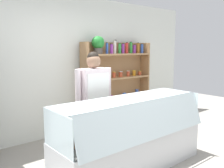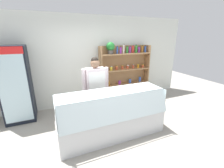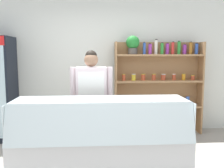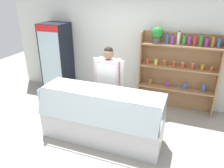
# 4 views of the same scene
# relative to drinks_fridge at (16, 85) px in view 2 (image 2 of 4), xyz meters

# --- Properties ---
(ground_plane) EXTENTS (12.00, 12.00, 0.00)m
(ground_plane) POSITION_rel_drinks_fridge_xyz_m (1.99, -1.63, -0.95)
(ground_plane) COLOR gray
(back_wall) EXTENTS (6.80, 0.10, 2.70)m
(back_wall) POSITION_rel_drinks_fridge_xyz_m (1.99, 0.41, 0.40)
(back_wall) COLOR silver
(back_wall) RESTS_ON ground
(drinks_fridge) EXTENTS (0.68, 0.61, 1.90)m
(drinks_fridge) POSITION_rel_drinks_fridge_xyz_m (0.00, 0.00, 0.00)
(drinks_fridge) COLOR black
(drinks_fridge) RESTS_ON ground
(shelving_unit) EXTENTS (1.72, 0.29, 1.93)m
(shelving_unit) POSITION_rel_drinks_fridge_xyz_m (3.04, 0.17, 0.15)
(shelving_unit) COLOR #9E754C
(shelving_unit) RESTS_ON ground
(deli_display_case) EXTENTS (2.26, 0.77, 1.01)m
(deli_display_case) POSITION_rel_drinks_fridge_xyz_m (1.91, -1.52, -0.64)
(deli_display_case) COLOR silver
(deli_display_case) RESTS_ON ground
(shop_clerk) EXTENTS (0.66, 0.25, 1.64)m
(shop_clerk) POSITION_rel_drinks_fridge_xyz_m (1.79, -0.82, 0.03)
(shop_clerk) COLOR #4C4233
(shop_clerk) RESTS_ON ground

